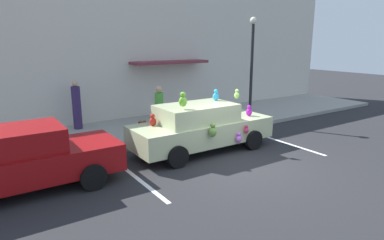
{
  "coord_description": "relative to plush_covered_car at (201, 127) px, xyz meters",
  "views": [
    {
      "loc": [
        -6.22,
        -6.64,
        3.49
      ],
      "look_at": [
        -0.17,
        2.39,
        0.9
      ],
      "focal_mm": 31.21,
      "sensor_mm": 36.0,
      "label": 1
    }
  ],
  "objects": [
    {
      "name": "ground_plane",
      "position": [
        0.22,
        -1.79,
        -0.8
      ],
      "size": [
        60.0,
        60.0,
        0.0
      ],
      "primitive_type": "plane",
      "color": "#262628"
    },
    {
      "name": "sidewalk",
      "position": [
        0.22,
        3.21,
        -0.72
      ],
      "size": [
        24.0,
        4.0,
        0.15
      ],
      "primitive_type": "cube",
      "color": "gray",
      "rests_on": "ground"
    },
    {
      "name": "storefront_building",
      "position": [
        0.24,
        5.36,
        2.39
      ],
      "size": [
        24.0,
        1.25,
        6.4
      ],
      "color": "beige",
      "rests_on": "ground"
    },
    {
      "name": "parking_stripe_front",
      "position": [
        2.95,
        -0.79,
        -0.8
      ],
      "size": [
        0.12,
        3.6,
        0.01
      ],
      "primitive_type": "cube",
      "color": "silver",
      "rests_on": "ground"
    },
    {
      "name": "parking_stripe_rear",
      "position": [
        -2.68,
        -0.79,
        -0.8
      ],
      "size": [
        0.12,
        3.6,
        0.01
      ],
      "primitive_type": "cube",
      "color": "silver",
      "rests_on": "ground"
    },
    {
      "name": "plush_covered_car",
      "position": [
        0.0,
        0.0,
        0.0
      ],
      "size": [
        4.7,
        1.99,
        2.06
      ],
      "color": "#B5C090",
      "rests_on": "ground"
    },
    {
      "name": "parked_sedan_behind",
      "position": [
        -5.29,
        -0.08,
        -0.01
      ],
      "size": [
        4.56,
        1.95,
        1.54
      ],
      "color": "maroon",
      "rests_on": "ground"
    },
    {
      "name": "teddy_bear_on_sidewalk",
      "position": [
        -1.28,
        1.67,
        -0.33
      ],
      "size": [
        0.37,
        0.31,
        0.7
      ],
      "color": "brown",
      "rests_on": "sidewalk"
    },
    {
      "name": "street_lamp_post",
      "position": [
        3.75,
        1.71,
        1.94
      ],
      "size": [
        0.28,
        0.28,
        4.27
      ],
      "color": "black",
      "rests_on": "sidewalk"
    },
    {
      "name": "pedestrian_near_shopfront",
      "position": [
        -2.68,
        4.5,
        0.22
      ],
      "size": [
        0.33,
        0.33,
        1.86
      ],
      "color": "#352453",
      "rests_on": "sidewalk"
    },
    {
      "name": "pedestrian_walking_past",
      "position": [
        -0.12,
        2.58,
        0.15
      ],
      "size": [
        0.33,
        0.33,
        1.69
      ],
      "color": "green",
      "rests_on": "sidewalk"
    }
  ]
}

